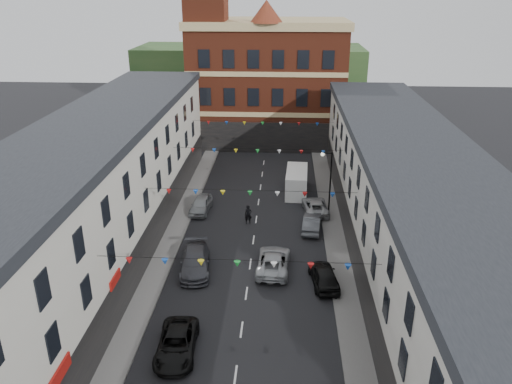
% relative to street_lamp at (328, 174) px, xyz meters
% --- Properties ---
extents(ground, '(160.00, 160.00, 0.00)m').
position_rel_street_lamp_xyz_m(ground, '(-6.55, -14.00, -3.90)').
color(ground, black).
rests_on(ground, ground).
extents(pavement_left, '(1.80, 64.00, 0.15)m').
position_rel_street_lamp_xyz_m(pavement_left, '(-13.45, -12.00, -3.83)').
color(pavement_left, '#605E5B').
rests_on(pavement_left, ground).
extents(pavement_right, '(1.80, 64.00, 0.15)m').
position_rel_street_lamp_xyz_m(pavement_right, '(0.35, -12.00, -3.83)').
color(pavement_right, '#605E5B').
rests_on(pavement_right, ground).
extents(terrace_left, '(8.40, 56.00, 10.70)m').
position_rel_street_lamp_xyz_m(terrace_left, '(-18.33, -13.00, 1.44)').
color(terrace_left, silver).
rests_on(terrace_left, ground).
extents(terrace_right, '(8.40, 56.00, 9.70)m').
position_rel_street_lamp_xyz_m(terrace_right, '(5.23, -13.00, 0.95)').
color(terrace_right, silver).
rests_on(terrace_right, ground).
extents(civic_building, '(20.60, 13.30, 18.50)m').
position_rel_street_lamp_xyz_m(civic_building, '(-6.55, 23.95, 4.23)').
color(civic_building, maroon).
rests_on(civic_building, ground).
extents(clock_tower, '(5.60, 5.60, 30.00)m').
position_rel_street_lamp_xyz_m(clock_tower, '(-14.05, 21.00, 11.03)').
color(clock_tower, maroon).
rests_on(clock_tower, ground).
extents(distant_hill, '(40.00, 14.00, 10.00)m').
position_rel_street_lamp_xyz_m(distant_hill, '(-10.55, 48.00, 1.10)').
color(distant_hill, '#2B5025').
rests_on(distant_hill, ground).
extents(street_lamp, '(1.10, 0.36, 6.00)m').
position_rel_street_lamp_xyz_m(street_lamp, '(0.00, 0.00, 0.00)').
color(street_lamp, black).
rests_on(street_lamp, ground).
extents(car_left_c, '(2.47, 4.92, 1.34)m').
position_rel_street_lamp_xyz_m(car_left_c, '(-10.15, -20.37, -3.24)').
color(car_left_c, black).
rests_on(car_left_c, ground).
extents(car_left_d, '(2.82, 5.58, 1.55)m').
position_rel_street_lamp_xyz_m(car_left_d, '(-10.64, -11.17, -3.13)').
color(car_left_d, '#47474F').
rests_on(car_left_d, ground).
extents(car_left_e, '(1.99, 4.33, 1.44)m').
position_rel_street_lamp_xyz_m(car_left_e, '(-11.92, -0.54, -3.18)').
color(car_left_e, gray).
rests_on(car_left_e, ground).
extents(car_right_d, '(2.29, 4.52, 1.48)m').
position_rel_street_lamp_xyz_m(car_right_d, '(-1.05, -12.54, -3.17)').
color(car_right_d, black).
rests_on(car_right_d, ground).
extents(car_right_e, '(1.93, 4.37, 1.40)m').
position_rel_street_lamp_xyz_m(car_right_e, '(-1.54, -3.81, -3.21)').
color(car_right_e, '#55585E').
rests_on(car_right_e, ground).
extents(car_right_f, '(2.58, 4.89, 1.31)m').
position_rel_street_lamp_xyz_m(car_right_f, '(-1.05, -0.13, -3.25)').
color(car_right_f, '#A0A2A5').
rests_on(car_right_f, ground).
extents(moving_car, '(2.65, 5.29, 1.44)m').
position_rel_street_lamp_xyz_m(moving_car, '(-4.75, -10.66, -3.19)').
color(moving_car, '#B4B7BC').
rests_on(moving_car, ground).
extents(white_van, '(2.37, 5.61, 2.44)m').
position_rel_street_lamp_xyz_m(white_van, '(-2.75, 4.73, -2.68)').
color(white_van, white).
rests_on(white_van, ground).
extents(pedestrian, '(0.71, 0.53, 1.80)m').
position_rel_street_lamp_xyz_m(pedestrian, '(-7.22, -2.91, -3.01)').
color(pedestrian, black).
rests_on(pedestrian, ground).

